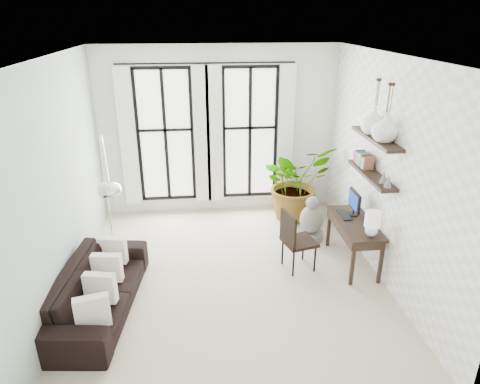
{
  "coord_description": "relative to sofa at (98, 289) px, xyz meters",
  "views": [
    {
      "loc": [
        -0.42,
        -5.45,
        3.68
      ],
      "look_at": [
        0.18,
        0.3,
        1.26
      ],
      "focal_mm": 32.0,
      "sensor_mm": 36.0,
      "label": 1
    }
  ],
  "objects": [
    {
      "name": "throw_pillows",
      "position": [
        0.1,
        0.0,
        0.18
      ],
      "size": [
        0.4,
        1.52,
        0.4
      ],
      "color": "silver",
      "rests_on": "sofa"
    },
    {
      "name": "floor",
      "position": [
        1.8,
        0.57,
        -0.32
      ],
      "size": [
        5.0,
        5.0,
        0.0
      ],
      "primitive_type": "plane",
      "color": "#BEB297",
      "rests_on": "ground"
    },
    {
      "name": "wall_right",
      "position": [
        4.05,
        0.57,
        1.28
      ],
      "size": [
        0.0,
        5.0,
        5.0
      ],
      "primitive_type": "plane",
      "rotation": [
        1.57,
        0.0,
        -1.57
      ],
      "color": "white",
      "rests_on": "floor"
    },
    {
      "name": "desk_chair",
      "position": [
        2.79,
        0.7,
        0.23
      ],
      "size": [
        0.56,
        0.56,
        0.97
      ],
      "rotation": [
        0.0,
        0.0,
        0.26
      ],
      "color": "black",
      "rests_on": "floor"
    },
    {
      "name": "wall_left",
      "position": [
        -0.45,
        0.57,
        1.28
      ],
      "size": [
        0.0,
        5.0,
        5.0
      ],
      "primitive_type": "plane",
      "rotation": [
        1.57,
        0.0,
        1.57
      ],
      "color": "#9CAEA3",
      "rests_on": "floor"
    },
    {
      "name": "ceiling",
      "position": [
        1.8,
        0.57,
        2.88
      ],
      "size": [
        5.0,
        5.0,
        0.0
      ],
      "primitive_type": "plane",
      "color": "white",
      "rests_on": "wall_back"
    },
    {
      "name": "desk",
      "position": [
        3.75,
        0.71,
        0.38
      ],
      "size": [
        0.53,
        1.25,
        1.13
      ],
      "color": "black",
      "rests_on": "floor"
    },
    {
      "name": "wall_shelves",
      "position": [
        3.91,
        0.8,
        1.41
      ],
      "size": [
        0.25,
        1.3,
        0.6
      ],
      "color": "black",
      "rests_on": "wall_right"
    },
    {
      "name": "arc_lamp",
      "position": [
        0.1,
        0.86,
        1.41
      ],
      "size": [
        0.71,
        1.95,
        2.22
      ],
      "color": "silver",
      "rests_on": "floor"
    },
    {
      "name": "sofa",
      "position": [
        0.0,
        0.0,
        0.0
      ],
      "size": [
        1.11,
        2.29,
        0.64
      ],
      "primitive_type": "imported",
      "rotation": [
        0.0,
        0.0,
        1.46
      ],
      "color": "black",
      "rests_on": "floor"
    },
    {
      "name": "plant",
      "position": [
        3.21,
        2.51,
        0.41
      ],
      "size": [
        1.67,
        1.58,
        1.46
      ],
      "primitive_type": "imported",
      "rotation": [
        0.0,
        0.0,
        0.43
      ],
      "color": "#2D7228",
      "rests_on": "floor"
    },
    {
      "name": "vase_b",
      "position": [
        3.91,
        0.91,
        1.94
      ],
      "size": [
        0.37,
        0.37,
        0.38
      ],
      "primitive_type": "imported",
      "color": "white",
      "rests_on": "shelf_upper"
    },
    {
      "name": "wall_back",
      "position": [
        1.8,
        3.07,
        1.28
      ],
      "size": [
        4.5,
        0.0,
        4.5
      ],
      "primitive_type": "plane",
      "rotation": [
        1.57,
        0.0,
        0.0
      ],
      "color": "white",
      "rests_on": "floor"
    },
    {
      "name": "buddha",
      "position": [
        3.31,
        1.61,
        0.02
      ],
      "size": [
        0.45,
        0.45,
        0.81
      ],
      "color": "gray",
      "rests_on": "floor"
    },
    {
      "name": "windows",
      "position": [
        1.6,
        3.0,
        1.24
      ],
      "size": [
        3.26,
        0.13,
        2.65
      ],
      "color": "white",
      "rests_on": "wall_back"
    },
    {
      "name": "vase_a",
      "position": [
        3.91,
        0.51,
        1.94
      ],
      "size": [
        0.37,
        0.37,
        0.38
      ],
      "primitive_type": "imported",
      "color": "white",
      "rests_on": "shelf_upper"
    }
  ]
}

